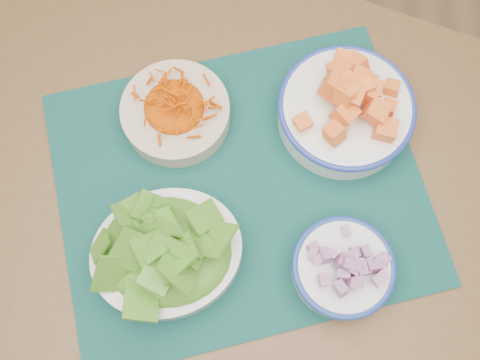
{
  "coord_description": "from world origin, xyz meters",
  "views": [
    {
      "loc": [
        0.28,
        0.09,
        1.58
      ],
      "look_at": [
        0.26,
        0.35,
        0.78
      ],
      "focal_mm": 40.0,
      "sensor_mm": 36.0,
      "label": 1
    }
  ],
  "objects_px": {
    "placemat": "(240,186)",
    "squash_bowl": "(347,107)",
    "onion_bowl": "(343,268)",
    "lettuce_bowl": "(166,251)",
    "carrot_bowl": "(175,110)",
    "table": "(256,217)"
  },
  "relations": [
    {
      "from": "placemat",
      "to": "lettuce_bowl",
      "type": "distance_m",
      "value": 0.17
    },
    {
      "from": "placemat",
      "to": "carrot_bowl",
      "type": "relative_size",
      "value": 2.47
    },
    {
      "from": "table",
      "to": "onion_bowl",
      "type": "height_order",
      "value": "onion_bowl"
    },
    {
      "from": "carrot_bowl",
      "to": "lettuce_bowl",
      "type": "height_order",
      "value": "lettuce_bowl"
    },
    {
      "from": "onion_bowl",
      "to": "squash_bowl",
      "type": "bearing_deg",
      "value": 89.32
    },
    {
      "from": "placemat",
      "to": "squash_bowl",
      "type": "relative_size",
      "value": 2.09
    },
    {
      "from": "table",
      "to": "onion_bowl",
      "type": "distance_m",
      "value": 0.21
    },
    {
      "from": "lettuce_bowl",
      "to": "onion_bowl",
      "type": "height_order",
      "value": "lettuce_bowl"
    },
    {
      "from": "lettuce_bowl",
      "to": "onion_bowl",
      "type": "relative_size",
      "value": 1.49
    },
    {
      "from": "table",
      "to": "onion_bowl",
      "type": "relative_size",
      "value": 8.11
    },
    {
      "from": "carrot_bowl",
      "to": "lettuce_bowl",
      "type": "xyz_separation_m",
      "value": [
        0.01,
        -0.23,
        0.02
      ]
    },
    {
      "from": "lettuce_bowl",
      "to": "onion_bowl",
      "type": "distance_m",
      "value": 0.26
    },
    {
      "from": "table",
      "to": "onion_bowl",
      "type": "xyz_separation_m",
      "value": [
        0.13,
        -0.1,
        0.13
      ]
    },
    {
      "from": "table",
      "to": "carrot_bowl",
      "type": "xyz_separation_m",
      "value": [
        -0.14,
        0.14,
        0.13
      ]
    },
    {
      "from": "table",
      "to": "squash_bowl",
      "type": "distance_m",
      "value": 0.25
    },
    {
      "from": "lettuce_bowl",
      "to": "onion_bowl",
      "type": "xyz_separation_m",
      "value": [
        0.26,
        -0.01,
        -0.01
      ]
    },
    {
      "from": "placemat",
      "to": "carrot_bowl",
      "type": "height_order",
      "value": "carrot_bowl"
    },
    {
      "from": "squash_bowl",
      "to": "onion_bowl",
      "type": "bearing_deg",
      "value": -90.68
    },
    {
      "from": "carrot_bowl",
      "to": "onion_bowl",
      "type": "relative_size",
      "value": 1.27
    },
    {
      "from": "placemat",
      "to": "table",
      "type": "bearing_deg",
      "value": -58.75
    },
    {
      "from": "carrot_bowl",
      "to": "onion_bowl",
      "type": "bearing_deg",
      "value": -41.31
    },
    {
      "from": "carrot_bowl",
      "to": "lettuce_bowl",
      "type": "distance_m",
      "value": 0.24
    }
  ]
}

